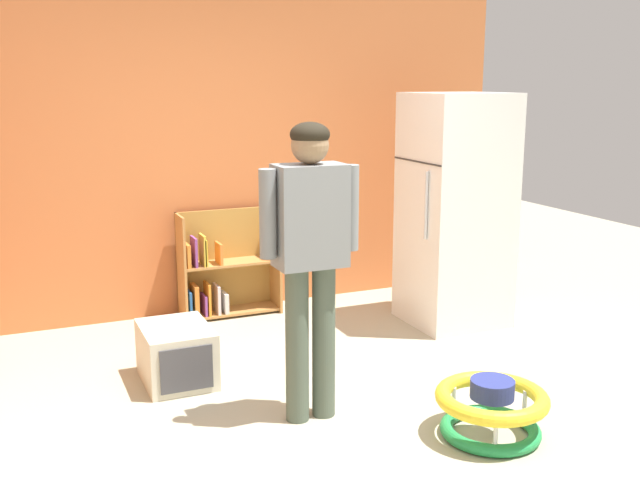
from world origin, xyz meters
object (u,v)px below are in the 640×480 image
at_px(bookshelf, 222,271).
at_px(pet_carrier, 177,354).
at_px(standing_person, 310,245).
at_px(baby_walker, 491,408).
at_px(refrigerator, 455,210).

height_order(bookshelf, pet_carrier, bookshelf).
relative_size(bookshelf, standing_person, 0.51).
relative_size(bookshelf, pet_carrier, 1.54).
distance_m(bookshelf, baby_walker, 2.72).
bearing_deg(bookshelf, pet_carrier, -118.20).
relative_size(refrigerator, bookshelf, 2.09).
bearing_deg(refrigerator, standing_person, -145.92).
bearing_deg(standing_person, pet_carrier, 125.77).
xyz_separation_m(refrigerator, baby_walker, (-0.88, -1.73, -0.73)).
bearing_deg(bookshelf, baby_walker, -74.45).
bearing_deg(baby_walker, bookshelf, 105.55).
xyz_separation_m(refrigerator, bookshelf, (-1.61, 0.88, -0.53)).
height_order(refrigerator, pet_carrier, refrigerator).
height_order(refrigerator, baby_walker, refrigerator).
xyz_separation_m(baby_walker, pet_carrier, (-1.38, 1.40, 0.02)).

